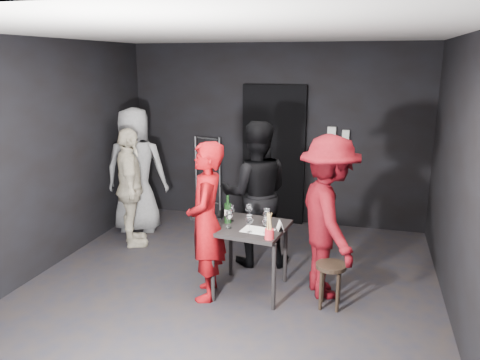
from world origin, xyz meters
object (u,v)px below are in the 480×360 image
(man_maroon, at_px, (329,205))
(wine_bottle, at_px, (228,212))
(server_red, at_px, (206,213))
(bystander_cream, at_px, (130,184))
(woman_black, at_px, (255,181))
(breadstick_cup, at_px, (269,227))
(hand_truck, at_px, (207,205))
(stool, at_px, (331,274))
(tasting_table, at_px, (251,235))
(bystander_grey, at_px, (135,158))

(man_maroon, xyz_separation_m, wine_bottle, (-1.05, -0.14, -0.12))
(server_red, bearing_deg, bystander_cream, -140.96)
(woman_black, xyz_separation_m, breadstick_cup, (0.40, -1.06, -0.16))
(breadstick_cup, bearing_deg, server_red, 172.13)
(hand_truck, xyz_separation_m, woman_black, (1.12, -1.39, 0.81))
(wine_bottle, bearing_deg, man_maroon, 7.84)
(stool, height_order, server_red, server_red)
(server_red, distance_m, wine_bottle, 0.30)
(stool, bearing_deg, man_maroon, 104.63)
(man_maroon, height_order, breadstick_cup, man_maroon)
(tasting_table, height_order, stool, tasting_table)
(woman_black, height_order, bystander_cream, woman_black)
(man_maroon, relative_size, bystander_cream, 1.17)
(hand_truck, distance_m, tasting_table, 2.52)
(stool, xyz_separation_m, bystander_grey, (-2.92, 1.50, 0.74))
(hand_truck, height_order, tasting_table, hand_truck)
(stool, relative_size, bystander_cream, 0.28)
(server_red, distance_m, bystander_cream, 1.81)
(tasting_table, distance_m, wine_bottle, 0.34)
(man_maroon, bearing_deg, stool, 170.66)
(stool, distance_m, woman_black, 1.48)
(woman_black, bearing_deg, hand_truck, -66.51)
(bystander_grey, bearing_deg, stool, 140.16)
(bystander_cream, height_order, bystander_grey, bystander_grey)
(man_maroon, bearing_deg, tasting_table, 78.44)
(hand_truck, xyz_separation_m, bystander_cream, (-0.62, -1.29, 0.62))
(tasting_table, height_order, man_maroon, man_maroon)
(bystander_grey, distance_m, breadstick_cup, 2.89)
(tasting_table, xyz_separation_m, bystander_grey, (-2.06, 1.39, 0.45))
(wine_bottle, bearing_deg, breadstick_cup, -32.77)
(man_maroon, xyz_separation_m, breadstick_cup, (-0.52, -0.48, -0.11))
(woman_black, bearing_deg, tasting_table, 85.15)
(hand_truck, relative_size, man_maroon, 0.66)
(server_red, xyz_separation_m, woman_black, (0.28, 0.97, 0.12))
(man_maroon, distance_m, bystander_grey, 3.10)
(hand_truck, relative_size, server_red, 0.71)
(hand_truck, distance_m, woman_black, 1.96)
(stool, height_order, woman_black, woman_black)
(bystander_cream, bearing_deg, stool, -141.36)
(server_red, height_order, bystander_cream, server_red)
(man_maroon, relative_size, bystander_grey, 0.90)
(bystander_grey, bearing_deg, man_maroon, 144.24)
(hand_truck, height_order, woman_black, woman_black)
(server_red, height_order, wine_bottle, server_red)
(server_red, height_order, bystander_grey, bystander_grey)
(server_red, bearing_deg, wine_bottle, 132.48)
(hand_truck, bearing_deg, wine_bottle, -45.10)
(stool, distance_m, server_red, 1.40)
(tasting_table, xyz_separation_m, man_maroon, (0.79, 0.17, 0.34))
(tasting_table, bearing_deg, server_red, -152.82)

